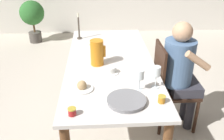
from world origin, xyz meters
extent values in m
plane|color=beige|center=(0.00, 0.00, 0.00)|extent=(20.00, 20.00, 0.00)
cube|color=silver|center=(0.00, 0.00, 0.74)|extent=(0.85, 1.92, 0.03)
cylinder|color=brown|center=(-0.37, 0.90, 0.36)|extent=(0.07, 0.07, 0.72)
cylinder|color=brown|center=(0.37, 0.90, 0.36)|extent=(0.07, 0.07, 0.72)
cylinder|color=#331E14|center=(0.87, 0.13, 0.20)|extent=(0.04, 0.04, 0.40)
cylinder|color=#331E14|center=(0.87, -0.24, 0.20)|extent=(0.04, 0.04, 0.40)
cylinder|color=#331E14|center=(0.50, 0.13, 0.20)|extent=(0.04, 0.04, 0.40)
cylinder|color=#331E14|center=(0.50, -0.24, 0.20)|extent=(0.04, 0.04, 0.40)
cube|color=#331E14|center=(0.69, -0.05, 0.42)|extent=(0.42, 0.42, 0.03)
cube|color=#331E14|center=(0.49, -0.05, 0.68)|extent=(0.03, 0.39, 0.49)
cylinder|color=#33333D|center=(0.83, 0.00, 0.22)|extent=(0.09, 0.09, 0.43)
cylinder|color=#33333D|center=(0.83, -0.16, 0.22)|extent=(0.09, 0.09, 0.43)
cube|color=#33333D|center=(0.76, -0.08, 0.48)|extent=(0.30, 0.34, 0.11)
cylinder|color=#4C6B93|center=(0.67, -0.08, 0.75)|extent=(0.30, 0.30, 0.46)
sphere|color=tan|center=(0.67, -0.08, 1.07)|extent=(0.19, 0.19, 0.19)
cylinder|color=tan|center=(0.77, -0.29, 0.87)|extent=(0.25, 0.06, 0.20)
cylinder|color=orange|center=(-0.13, -0.06, 0.88)|extent=(0.13, 0.13, 0.25)
cube|color=orange|center=(-0.06, -0.06, 0.89)|extent=(0.02, 0.02, 0.11)
cone|color=orange|center=(-0.18, -0.06, 0.97)|extent=(0.04, 0.04, 0.04)
cylinder|color=white|center=(0.20, -0.55, 0.75)|extent=(0.06, 0.06, 0.00)
cylinder|color=white|center=(0.20, -0.55, 0.81)|extent=(0.01, 0.01, 0.10)
cylinder|color=white|center=(0.20, -0.55, 0.89)|extent=(0.07, 0.07, 0.08)
cylinder|color=white|center=(0.34, -0.52, 0.75)|extent=(0.06, 0.06, 0.00)
cylinder|color=white|center=(0.34, -0.52, 0.81)|extent=(0.01, 0.01, 0.10)
cylinder|color=white|center=(0.34, -0.52, 0.90)|extent=(0.07, 0.07, 0.08)
cylinder|color=orange|center=(0.34, -0.52, 0.88)|extent=(0.05, 0.05, 0.04)
cylinder|color=white|center=(-0.01, -0.25, 0.76)|extent=(0.14, 0.14, 0.01)
cylinder|color=white|center=(-0.01, -0.25, 0.78)|extent=(0.08, 0.08, 0.05)
cube|color=white|center=(0.04, -0.25, 0.79)|extent=(0.01, 0.01, 0.03)
cylinder|color=gray|center=(0.08, -0.72, 0.76)|extent=(0.29, 0.29, 0.02)
cylinder|color=gray|center=(0.08, -0.72, 0.78)|extent=(0.29, 0.29, 0.01)
cylinder|color=white|center=(-0.26, -0.51, 0.76)|extent=(0.18, 0.18, 0.01)
sphere|color=tan|center=(-0.26, -0.51, 0.79)|extent=(0.08, 0.08, 0.08)
cylinder|color=#C67A1E|center=(0.34, -0.73, 0.78)|extent=(0.06, 0.06, 0.06)
cylinder|color=gold|center=(0.34, -0.73, 0.80)|extent=(0.06, 0.06, 0.01)
cylinder|color=#A81E1E|center=(-0.31, -0.84, 0.78)|extent=(0.06, 0.06, 0.06)
cylinder|color=gold|center=(-0.31, -0.84, 0.80)|extent=(0.06, 0.06, 0.01)
cylinder|color=#4C4238|center=(-0.34, 0.66, 0.76)|extent=(0.06, 0.06, 0.01)
cylinder|color=#4C4238|center=(-0.34, 0.66, 0.89)|extent=(0.02, 0.02, 0.26)
cylinder|color=beige|center=(-0.34, 0.66, 1.05)|extent=(0.02, 0.02, 0.05)
cylinder|color=#4C4742|center=(-1.37, 2.59, 0.10)|extent=(0.24, 0.24, 0.20)
cylinder|color=brown|center=(-1.37, 2.59, 0.30)|extent=(0.04, 0.04, 0.19)
sphere|color=#2D6B2D|center=(-1.37, 2.59, 0.59)|extent=(0.46, 0.46, 0.46)
camera|label=1|loc=(-0.12, -2.24, 1.82)|focal=40.00mm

